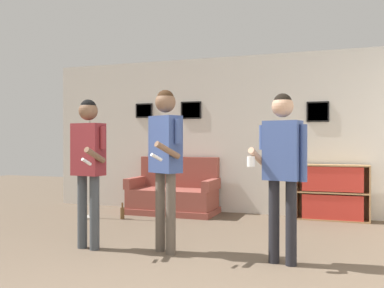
{
  "coord_description": "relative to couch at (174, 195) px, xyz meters",
  "views": [
    {
      "loc": [
        1.5,
        -2.57,
        1.23
      ],
      "look_at": [
        -0.2,
        2.32,
        1.2
      ],
      "focal_mm": 40.0,
      "sensor_mm": 36.0,
      "label": 1
    }
  ],
  "objects": [
    {
      "name": "bottle_on_floor",
      "position": [
        -0.57,
        -0.78,
        -0.21
      ],
      "size": [
        0.07,
        0.07,
        0.26
      ],
      "color": "brown",
      "rests_on": "ground_plane"
    },
    {
      "name": "floor_lamp",
      "position": [
        -1.1,
        -0.9,
        0.8
      ],
      "size": [
        0.28,
        0.28,
        1.82
      ],
      "color": "#ADA89E",
      "rests_on": "ground_plane"
    },
    {
      "name": "wall_back",
      "position": [
        1.2,
        0.41,
        1.04
      ],
      "size": [
        7.45,
        0.08,
        2.7
      ],
      "color": "beige",
      "rests_on": "ground_plane"
    },
    {
      "name": "person_player_foreground_left",
      "position": [
        -0.02,
        -2.6,
        0.75
      ],
      "size": [
        0.5,
        0.5,
        1.71
      ],
      "color": "#3D4247",
      "rests_on": "ground_plane"
    },
    {
      "name": "couch",
      "position": [
        0.0,
        0.0,
        0.0
      ],
      "size": [
        1.5,
        0.8,
        0.96
      ],
      "color": "brown",
      "rests_on": "ground_plane"
    },
    {
      "name": "person_player_foreground_center",
      "position": [
        0.88,
        -2.47,
        0.81
      ],
      "size": [
        0.45,
        0.6,
        1.8
      ],
      "color": "brown",
      "rests_on": "ground_plane"
    },
    {
      "name": "bookshelf",
      "position": [
        2.59,
        0.19,
        0.12
      ],
      "size": [
        1.1,
        0.3,
        0.87
      ],
      "color": "#A87F51",
      "rests_on": "ground_plane"
    },
    {
      "name": "person_watcher_holding_cup",
      "position": [
        2.15,
        -2.49,
        0.75
      ],
      "size": [
        0.56,
        0.4,
        1.71
      ],
      "color": "black",
      "rests_on": "ground_plane"
    }
  ]
}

